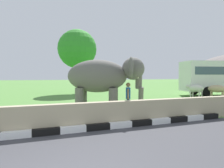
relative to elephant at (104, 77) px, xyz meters
The scene contains 7 objects.
striped_curb 4.79m from the elephant, 140.58° to the right, with size 16.20×0.20×0.24m.
barrier_parapet 3.09m from the elephant, 113.07° to the right, with size 28.00×0.36×1.00m, color tan.
elephant is the anchor object (origin of this frame).
person_handler 1.63m from the elephant, 15.67° to the right, with size 0.39×0.65×1.66m.
cow_near 12.08m from the elephant, 15.23° to the left, with size 1.29×1.85×1.23m.
cow_mid 11.13m from the elephant, 22.78° to the left, with size 0.87×1.93×1.23m.
tree_distant 13.37m from the elephant, 85.74° to the left, with size 4.46×4.46×7.39m.
Camera 1 is at (-0.08, -3.20, 1.98)m, focal length 31.08 mm.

